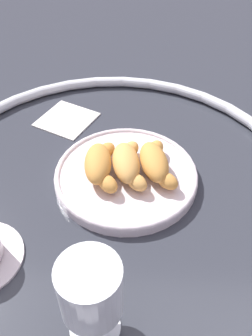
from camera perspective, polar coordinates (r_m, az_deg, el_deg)
ground_plane at (r=0.68m, az=-2.48°, el=-2.72°), size 2.20×2.20×0.00m
table_chrome_rim at (r=0.67m, az=-2.51°, el=-2.01°), size 0.72×0.72×0.02m
pastry_plate at (r=0.68m, az=-0.00°, el=-1.11°), size 0.26×0.26×0.02m
croissant_large at (r=0.66m, az=-4.06°, el=0.60°), size 0.14×0.07×0.04m
croissant_small at (r=0.66m, az=0.27°, el=0.75°), size 0.13×0.08×0.04m
croissant_extra at (r=0.66m, az=4.59°, el=0.88°), size 0.13×0.08×0.04m
juice_glass_left at (r=0.45m, az=-5.48°, el=-18.51°), size 0.08×0.08×0.14m
folded_napkin at (r=0.84m, az=-9.12°, el=7.46°), size 0.15×0.15×0.01m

